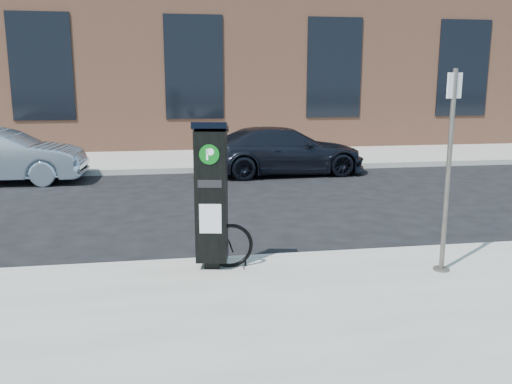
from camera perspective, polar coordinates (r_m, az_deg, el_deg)
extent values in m
plane|color=black|center=(7.67, -1.26, -7.85)|extent=(120.00, 120.00, 0.00)
cube|color=gray|center=(21.33, -6.66, 4.90)|extent=(60.00, 12.00, 0.15)
cube|color=#9E9B93|center=(7.63, -1.24, -7.37)|extent=(60.00, 0.12, 0.16)
cube|color=#9E9B93|center=(15.42, -5.52, 2.33)|extent=(60.00, 0.12, 0.16)
cube|color=#9C6147|center=(24.22, -7.26, 14.99)|extent=(28.00, 10.00, 8.00)
cube|color=black|center=(19.55, -21.69, 12.15)|extent=(2.00, 0.06, 3.50)
cube|color=black|center=(19.17, -6.55, 12.91)|extent=(2.00, 0.06, 3.50)
cube|color=black|center=(20.07, 8.23, 12.81)|extent=(2.00, 0.06, 3.50)
cube|color=black|center=(22.09, 20.98, 12.06)|extent=(2.00, 0.06, 3.50)
cube|color=black|center=(7.23, -4.60, -7.45)|extent=(0.23, 0.23, 0.10)
cube|color=black|center=(6.99, -4.72, -0.47)|extent=(0.46, 0.42, 1.70)
cube|color=black|center=(6.86, -4.84, 6.81)|extent=(0.50, 0.46, 0.16)
cylinder|color=#064F10|center=(6.71, -4.95, 3.96)|extent=(0.25, 0.06, 0.25)
cube|color=white|center=(6.71, -4.95, 3.96)|extent=(0.09, 0.02, 0.14)
cube|color=silver|center=(6.87, -4.83, -2.82)|extent=(0.28, 0.06, 0.38)
cube|color=black|center=(6.77, -4.89, 0.86)|extent=(0.30, 0.06, 0.10)
cylinder|color=#564F4B|center=(7.48, 18.91, -7.68)|extent=(0.20, 0.20, 0.03)
cylinder|color=#564F4B|center=(7.18, 19.57, 1.89)|extent=(0.06, 0.06, 2.56)
cube|color=silver|center=(7.09, 20.17, 10.48)|extent=(0.22, 0.08, 0.31)
torus|color=black|center=(7.13, -2.69, -5.66)|extent=(0.59, 0.06, 0.59)
cylinder|color=black|center=(7.18, -4.22, -7.50)|extent=(0.03, 0.03, 0.12)
cylinder|color=black|center=(7.22, -1.13, -7.36)|extent=(0.03, 0.03, 0.12)
imported|color=black|center=(15.03, 2.93, 4.36)|extent=(4.59, 2.05, 1.31)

